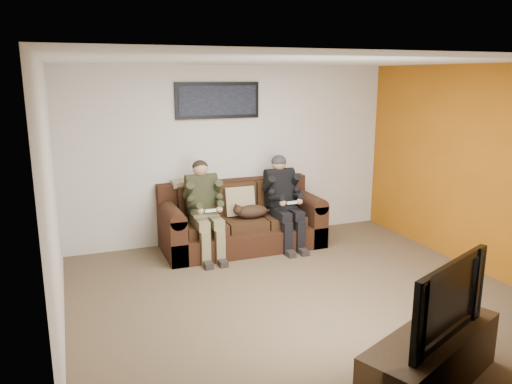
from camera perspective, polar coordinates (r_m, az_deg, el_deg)
name	(u,v)px	position (r m, az deg, el deg)	size (l,w,h in m)	color
floor	(297,294)	(5.87, 4.68, -11.58)	(5.00, 5.00, 0.00)	brown
ceiling	(301,61)	(5.33, 5.22, 14.71)	(5.00, 5.00, 0.00)	silver
wall_back	(233,154)	(7.51, -2.60, 4.34)	(5.00, 5.00, 0.00)	beige
wall_front	(444,250)	(3.64, 20.65, -6.18)	(5.00, 5.00, 0.00)	beige
wall_left	(52,205)	(4.93, -22.25, -1.36)	(4.50, 4.50, 0.00)	beige
wall_right	(477,169)	(6.91, 23.96, 2.43)	(4.50, 4.50, 0.00)	beige
accent_wall_right	(477,169)	(6.90, 23.90, 2.43)	(4.50, 4.50, 0.00)	#A25910
sofa	(241,222)	(7.32, -1.78, -3.49)	(2.29, 0.99, 0.94)	#311A0E
throw_pillow	(239,201)	(7.27, -1.91, -1.04)	(0.44, 0.12, 0.42)	#9C8D66
throw_blanket	(188,183)	(7.25, -7.76, 1.00)	(0.47, 0.23, 0.08)	#BEB38B
person_left	(204,203)	(6.87, -5.93, -1.30)	(0.51, 0.87, 1.31)	olive
person_right	(283,196)	(7.25, 3.11, -0.44)	(0.51, 0.86, 1.32)	black
cat	(251,211)	(7.13, -0.62, -2.21)	(0.66, 0.26, 0.24)	#402819
framed_poster	(218,100)	(7.32, -4.39, 10.39)	(1.25, 0.05, 0.52)	black
tv_stand	(431,360)	(4.44, 19.35, -17.66)	(1.48, 0.48, 0.47)	#312010
television	(437,296)	(4.19, 19.93, -11.16)	(1.10, 0.14, 0.63)	black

